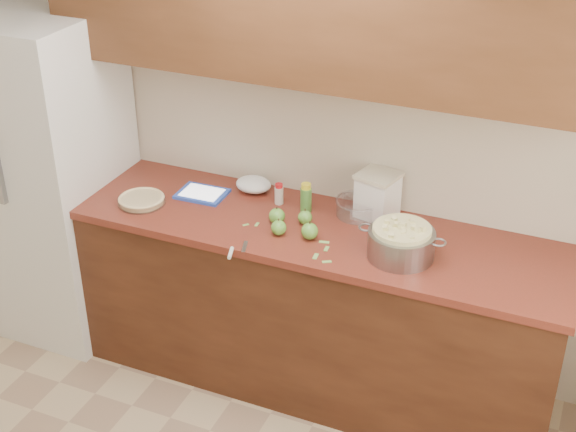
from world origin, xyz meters
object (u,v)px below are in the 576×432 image
at_px(colander, 401,243).
at_px(flour_canister, 378,194).
at_px(pie, 142,200).
at_px(tablet, 202,194).

distance_m(colander, flour_canister, 0.39).
relative_size(colander, flour_canister, 1.77).
bearing_deg(pie, flour_canister, 17.37).
xyz_separation_m(pie, tablet, (0.24, 0.20, -0.01)).
distance_m(flour_canister, tablet, 0.91).
bearing_deg(tablet, colander, -10.51).
bearing_deg(flour_canister, pie, -162.63).
bearing_deg(colander, pie, -178.78).
relative_size(pie, flour_canister, 1.06).
xyz_separation_m(colander, flour_canister, (-0.21, 0.32, 0.04)).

